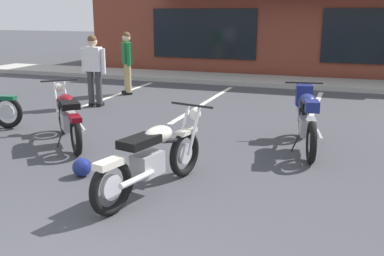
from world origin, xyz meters
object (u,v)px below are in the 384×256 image
Objects in this scene: motorcycle_foreground_classic at (153,157)px; motorcycle_green_cafe_racer at (68,117)px; motorcycle_silver_naked at (307,116)px; helmet_on_pavement at (82,167)px; person_in_shorts_foreground at (127,59)px; person_in_black_shirt at (94,66)px.

motorcycle_foreground_classic is 2.72m from motorcycle_green_cafe_racer.
motorcycle_silver_naked and motorcycle_green_cafe_racer have the same top height.
motorcycle_foreground_classic is 1.22m from helmet_on_pavement.
motorcycle_silver_naked is at bearing 16.04° from motorcycle_green_cafe_racer.
person_in_shorts_foreground is at bearing 111.92° from helmet_on_pavement.
person_in_shorts_foreground is 6.40m from helmet_on_pavement.
motorcycle_silver_naked is 5.37m from person_in_black_shirt.
person_in_shorts_foreground is at bearing 91.18° from person_in_black_shirt.
person_in_shorts_foreground is (-1.26, 4.56, 0.49)m from motorcycle_green_cafe_racer.
motorcycle_foreground_classic is 3.05m from motorcycle_silver_naked.
motorcycle_silver_naked is at bearing -34.15° from person_in_shorts_foreground.
motorcycle_foreground_classic is 1.24× the size of person_in_black_shirt.
motorcycle_green_cafe_racer is 1.01× the size of person_in_black_shirt.
person_in_black_shirt is 1.00× the size of person_in_shorts_foreground.
person_in_shorts_foreground is (-3.52, 6.07, 0.49)m from motorcycle_foreground_classic.
motorcycle_foreground_classic and motorcycle_silver_naked have the same top height.
motorcycle_green_cafe_racer is at bearing -163.96° from motorcycle_silver_naked.
helmet_on_pavement is at bearing -50.02° from motorcycle_green_cafe_racer.
motorcycle_foreground_classic is at bearing -9.26° from helmet_on_pavement.
motorcycle_foreground_classic is at bearing -59.89° from person_in_shorts_foreground.
person_in_black_shirt is 4.84m from helmet_on_pavement.
motorcycle_foreground_classic is at bearing -33.73° from motorcycle_green_cafe_racer.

